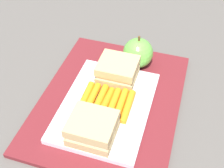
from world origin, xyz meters
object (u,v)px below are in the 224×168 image
food_tray (106,106)px  carrot_sticks_bundle (106,102)px  sandwich_half_left (92,128)px  apple (138,53)px  sandwich_half_right (118,70)px

food_tray → carrot_sticks_bundle: bearing=11.5°
sandwich_half_left → apple: 0.23m
food_tray → sandwich_half_left: 0.08m
sandwich_half_left → sandwich_half_right: 0.16m
sandwich_half_left → carrot_sticks_bundle: sandwich_half_left is taller
apple → food_tray: bearing=169.6°
sandwich_half_right → carrot_sticks_bundle: size_ratio=0.79×
sandwich_half_left → carrot_sticks_bundle: bearing=0.0°
sandwich_half_left → carrot_sticks_bundle: 0.08m
carrot_sticks_bundle → apple: 0.15m
sandwich_half_left → sandwich_half_right: (0.16, 0.00, 0.00)m
sandwich_half_left → apple: apple is taller
sandwich_half_right → carrot_sticks_bundle: sandwich_half_right is taller
sandwich_half_right → apple: bearing=-21.4°
sandwich_half_left → apple: bearing=-6.8°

